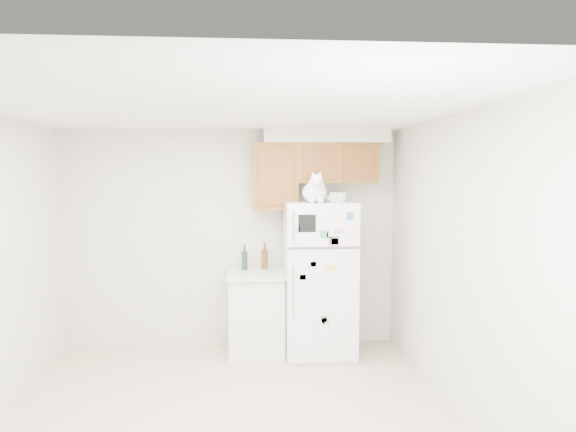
{
  "coord_description": "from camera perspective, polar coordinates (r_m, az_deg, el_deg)",
  "views": [
    {
      "loc": [
        0.21,
        -3.94,
        2.01
      ],
      "look_at": [
        0.63,
        1.55,
        1.55
      ],
      "focal_mm": 32.0,
      "sensor_mm": 36.0,
      "label": 1
    }
  ],
  "objects": [
    {
      "name": "ground_plane",
      "position": [
        4.43,
        -7.09,
        -22.33
      ],
      "size": [
        3.8,
        4.0,
        0.01
      ],
      "primitive_type": "cube",
      "color": "#C2B395"
    },
    {
      "name": "storage_box_back",
      "position": [
        5.74,
        5.59,
        2.16
      ],
      "size": [
        0.21,
        0.17,
        0.1
      ],
      "primitive_type": "cube",
      "rotation": [
        0.0,
        0.0,
        -0.24
      ],
      "color": "white",
      "rests_on": "refrigerator"
    },
    {
      "name": "bottle_amber",
      "position": [
        5.87,
        -2.6,
        -4.41
      ],
      "size": [
        0.07,
        0.07,
        0.31
      ],
      "primitive_type": null,
      "color": "#593814",
      "rests_on": "base_counter"
    },
    {
      "name": "storage_box_front",
      "position": [
        5.62,
        5.39,
        2.06
      ],
      "size": [
        0.17,
        0.14,
        0.09
      ],
      "primitive_type": "cube",
      "rotation": [
        0.0,
        0.0,
        -0.2
      ],
      "color": "white",
      "rests_on": "refrigerator"
    },
    {
      "name": "base_counter",
      "position": [
        5.82,
        -3.49,
        -10.64
      ],
      "size": [
        0.64,
        0.64,
        0.92
      ],
      "color": "white",
      "rests_on": "ground_plane"
    },
    {
      "name": "room_shell",
      "position": [
        4.2,
        -5.5,
        0.16
      ],
      "size": [
        3.84,
        4.04,
        2.52
      ],
      "color": "beige",
      "rests_on": "ground_plane"
    },
    {
      "name": "refrigerator",
      "position": [
        5.71,
        3.48,
        -6.94
      ],
      "size": [
        0.76,
        0.78,
        1.7
      ],
      "color": "white",
      "rests_on": "ground_plane"
    },
    {
      "name": "cat",
      "position": [
        5.42,
        3.05,
        2.8
      ],
      "size": [
        0.32,
        0.47,
        0.33
      ],
      "color": "white",
      "rests_on": "refrigerator"
    },
    {
      "name": "bottle_green",
      "position": [
        5.83,
        -4.85,
        -4.58
      ],
      "size": [
        0.07,
        0.07,
        0.29
      ],
      "primitive_type": null,
      "color": "#19381E",
      "rests_on": "base_counter"
    }
  ]
}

